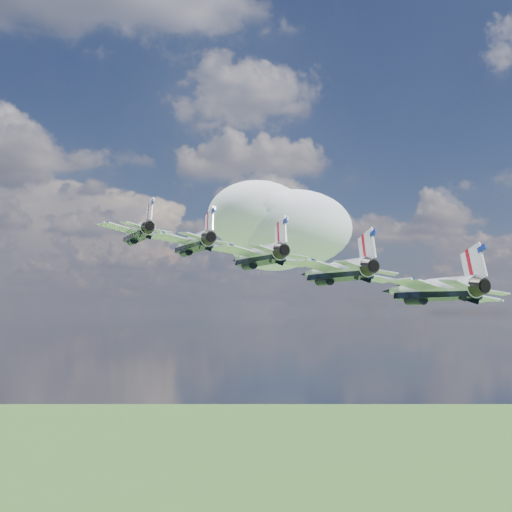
{
  "coord_description": "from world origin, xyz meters",
  "views": [
    {
      "loc": [
        -21.94,
        -84.04,
        142.02
      ],
      "look_at": [
        -9.15,
        -2.71,
        149.33
      ],
      "focal_mm": 45.0,
      "sensor_mm": 36.0,
      "label": 1
    }
  ],
  "objects": [
    {
      "name": "jet_3",
      "position": [
        -1.27,
        -11.2,
        146.93
      ],
      "size": [
        16.29,
        19.83,
        7.12
      ],
      "primitive_type": null,
      "rotation": [
        0.0,
        0.17,
        0.25
      ],
      "color": "white"
    },
    {
      "name": "jet_4",
      "position": [
        6.61,
        -19.69,
        144.53
      ],
      "size": [
        16.29,
        19.83,
        7.12
      ],
      "primitive_type": null,
      "rotation": [
        0.0,
        0.17,
        0.25
      ],
      "color": "white"
    },
    {
      "name": "cloud_far",
      "position": [
        25.32,
        182.64,
        178.31
      ],
      "size": [
        70.46,
        55.37,
        27.68
      ],
      "primitive_type": "ellipsoid",
      "color": "white"
    },
    {
      "name": "jet_2",
      "position": [
        -9.15,
        -2.71,
        149.33
      ],
      "size": [
        16.29,
        19.83,
        7.12
      ],
      "primitive_type": null,
      "rotation": [
        0.0,
        0.17,
        0.25
      ],
      "color": "white"
    },
    {
      "name": "jet_0",
      "position": [
        -24.91,
        14.27,
        154.14
      ],
      "size": [
        16.29,
        19.83,
        7.12
      ],
      "primitive_type": null,
      "rotation": [
        0.0,
        0.17,
        0.25
      ],
      "color": "white"
    },
    {
      "name": "jet_1",
      "position": [
        -17.03,
        5.78,
        151.73
      ],
      "size": [
        16.29,
        19.83,
        7.12
      ],
      "primitive_type": null,
      "rotation": [
        0.0,
        0.17,
        0.25
      ],
      "color": "white"
    }
  ]
}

